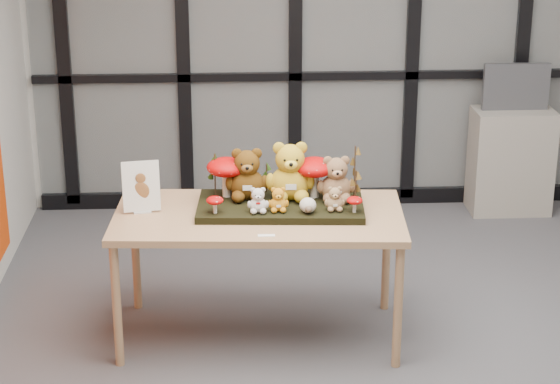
{
  "coord_description": "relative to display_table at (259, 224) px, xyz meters",
  "views": [
    {
      "loc": [
        -0.96,
        -5.12,
        2.85
      ],
      "look_at": [
        -0.68,
        0.23,
        0.92
      ],
      "focal_mm": 65.0,
      "sensor_mm": 36.0,
      "label": 1
    }
  ],
  "objects": [
    {
      "name": "mushroom_back_left",
      "position": [
        -0.18,
        0.19,
        0.23
      ],
      "size": [
        0.23,
        0.23,
        0.26
      ],
      "primitive_type": null,
      "color": "#A80505",
      "rests_on": "diorama_tray"
    },
    {
      "name": "sprig_dry_far_right",
      "position": [
        0.56,
        0.13,
        0.26
      ],
      "size": [
        0.05,
        0.05,
        0.32
      ],
      "primitive_type": null,
      "color": "brown",
      "rests_on": "diorama_tray"
    },
    {
      "name": "glass_partition",
      "position": [
        0.8,
        2.2,
        0.71
      ],
      "size": [
        4.9,
        0.06,
        2.78
      ],
      "color": "#2D383F",
      "rests_on": "floor"
    },
    {
      "name": "display_table",
      "position": [
        0.0,
        0.0,
        0.0
      ],
      "size": [
        1.7,
        0.93,
        0.77
      ],
      "rotation": [
        0.0,
        0.0,
        -0.06
      ],
      "color": "#A37D58",
      "rests_on": "floor"
    },
    {
      "name": "diorama_tray",
      "position": [
        0.13,
        0.05,
        0.09
      ],
      "size": [
        0.98,
        0.53,
        0.04
      ],
      "primitive_type": "cube",
      "rotation": [
        0.0,
        0.0,
        -0.06
      ],
      "color": "black",
      "rests_on": "display_table"
    },
    {
      "name": "sign_holder",
      "position": [
        -0.67,
        0.06,
        0.21
      ],
      "size": [
        0.22,
        0.07,
        0.3
      ],
      "rotation": [
        0.0,
        0.0,
        0.15
      ],
      "color": "silver",
      "rests_on": "display_table"
    },
    {
      "name": "sprig_green_mid_left",
      "position": [
        -0.12,
        0.25,
        0.22
      ],
      "size": [
        0.05,
        0.05,
        0.22
      ],
      "primitive_type": null,
      "color": "#15360C",
      "rests_on": "diorama_tray"
    },
    {
      "name": "bear_beige_small",
      "position": [
        0.43,
        -0.07,
        0.18
      ],
      "size": [
        0.12,
        0.11,
        0.15
      ],
      "primitive_type": null,
      "rotation": [
        0.0,
        0.0,
        -0.06
      ],
      "color": "#9D7950",
      "rests_on": "diorama_tray"
    },
    {
      "name": "sprig_dry_mid_right",
      "position": [
        0.55,
        0.01,
        0.21
      ],
      "size": [
        0.05,
        0.05,
        0.21
      ],
      "primitive_type": null,
      "color": "brown",
      "rests_on": "diorama_tray"
    },
    {
      "name": "plush_cream_hedgehog",
      "position": [
        0.27,
        -0.1,
        0.15
      ],
      "size": [
        0.08,
        0.07,
        0.09
      ],
      "primitive_type": null,
      "rotation": [
        0.0,
        0.0,
        -0.06
      ],
      "color": "beige",
      "rests_on": "diorama_tray"
    },
    {
      "name": "room_shell",
      "position": [
        0.8,
        -0.27,
        0.97
      ],
      "size": [
        5.0,
        5.0,
        5.0
      ],
      "color": "beige",
      "rests_on": "floor"
    },
    {
      "name": "mushroom_front_left",
      "position": [
        -0.25,
        -0.08,
        0.16
      ],
      "size": [
        0.1,
        0.1,
        0.11
      ],
      "primitive_type": null,
      "color": "#A80505",
      "rests_on": "diorama_tray"
    },
    {
      "name": "bear_small_yellow",
      "position": [
        0.11,
        -0.06,
        0.18
      ],
      "size": [
        0.12,
        0.11,
        0.15
      ],
      "primitive_type": null,
      "rotation": [
        0.0,
        0.0,
        -0.06
      ],
      "color": "orange",
      "rests_on": "diorama_tray"
    },
    {
      "name": "bear_brown_medium",
      "position": [
        -0.06,
        0.16,
        0.27
      ],
      "size": [
        0.27,
        0.24,
        0.33
      ],
      "primitive_type": null,
      "rotation": [
        0.0,
        0.0,
        -0.06
      ],
      "color": "#4F300C",
      "rests_on": "diorama_tray"
    },
    {
      "name": "bear_tan_back",
      "position": [
        0.45,
        0.1,
        0.25
      ],
      "size": [
        0.23,
        0.21,
        0.29
      ],
      "primitive_type": null,
      "rotation": [
        0.0,
        0.0,
        -0.06
      ],
      "color": "brown",
      "rests_on": "diorama_tray"
    },
    {
      "name": "cabinet",
      "position": [
        2.02,
        1.98,
        -0.3
      ],
      "size": [
        0.61,
        0.36,
        0.82
      ],
      "primitive_type": "cube",
      "color": "gray",
      "rests_on": "floor"
    },
    {
      "name": "mushroom_front_right",
      "position": [
        0.53,
        -0.11,
        0.16
      ],
      "size": [
        0.09,
        0.09,
        0.1
      ],
      "primitive_type": null,
      "color": "#A80505",
      "rests_on": "diorama_tray"
    },
    {
      "name": "monitor",
      "position": [
        2.02,
        2.0,
        0.29
      ],
      "size": [
        0.51,
        0.05,
        0.36
      ],
      "color": "#494B51",
      "rests_on": "cabinet"
    },
    {
      "name": "bear_white_bow",
      "position": [
        -0.01,
        -0.08,
        0.19
      ],
      "size": [
        0.13,
        0.12,
        0.16
      ],
      "primitive_type": null,
      "rotation": [
        0.0,
        0.0,
        -0.06
      ],
      "color": "silver",
      "rests_on": "diorama_tray"
    },
    {
      "name": "floor",
      "position": [
        0.8,
        -0.27,
        -0.71
      ],
      "size": [
        5.0,
        5.0,
        0.0
      ],
      "primitive_type": "plane",
      "color": "#595A5F",
      "rests_on": "ground"
    },
    {
      "name": "mushroom_back_right",
      "position": [
        0.33,
        0.15,
        0.24
      ],
      "size": [
        0.23,
        0.23,
        0.26
      ],
      "primitive_type": null,
      "color": "#A80505",
      "rests_on": "diorama_tray"
    },
    {
      "name": "bear_pooh_yellow",
      "position": [
        0.19,
        0.14,
        0.29
      ],
      "size": [
        0.3,
        0.28,
        0.37
      ],
      "primitive_type": null,
      "rotation": [
        0.0,
        0.0,
        -0.06
      ],
      "color": "gold",
      "rests_on": "diorama_tray"
    },
    {
      "name": "sprig_green_centre",
      "position": [
        0.06,
        0.24,
        0.19
      ],
      "size": [
        0.05,
        0.05,
        0.17
      ],
      "primitive_type": null,
      "color": "#15360C",
      "rests_on": "diorama_tray"
    },
    {
      "name": "label_card",
      "position": [
        0.03,
        -0.33,
        0.07
      ],
      "size": [
        0.09,
        0.03,
        0.0
      ],
      "primitive_type": "cube",
      "color": "white",
      "rests_on": "display_table"
    },
    {
      "name": "sprig_green_far_left",
      "position": [
        -0.25,
        0.2,
        0.24
      ],
      "size": [
        0.05,
        0.05,
        0.26
      ],
      "primitive_type": null,
      "color": "#15360C",
      "rests_on": "diorama_tray"
    }
  ]
}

